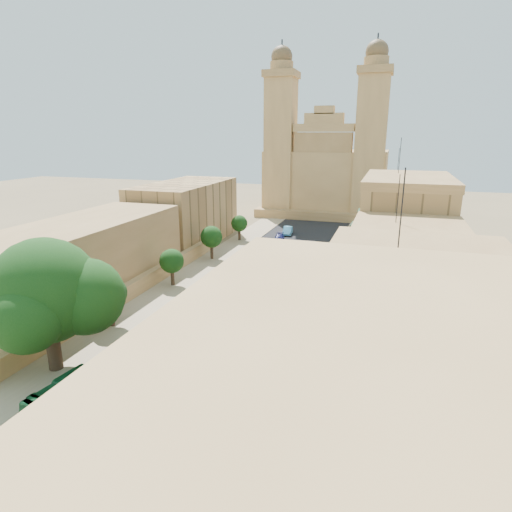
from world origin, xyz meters
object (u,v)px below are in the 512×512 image
Objects in this scene: street_tree_c at (211,237)px; olive_pickup at (300,305)px; red_truck at (236,332)px; street_tree_d at (239,224)px; street_tree_b at (172,261)px; car_white_a at (260,259)px; car_white_b at (309,252)px; bus_red_east at (276,317)px; car_dkblue at (279,237)px; car_blue_a at (196,311)px; pedestrian_a at (306,389)px; bus_green_north at (90,385)px; ficus_tree at (47,294)px; car_cream at (269,285)px; church at (326,171)px; car_blue_b at (288,231)px; pedestrian_c at (300,345)px; bus_cream_east at (299,276)px; street_tree_a at (110,293)px.

olive_pickup is at bearing -42.82° from street_tree_c.
street_tree_d is at bearing 109.35° from red_truck.
street_tree_b is at bearing 168.73° from olive_pickup.
car_white_b is (5.96, 5.74, 0.00)m from car_white_a.
bus_red_east reaches higher than car_dkblue.
bus_red_east is at bearing 6.83° from car_blue_a.
olive_pickup is 2.28× the size of pedestrian_a.
car_white_a is at bearing 96.77° from bus_green_north.
ficus_tree is 2.70× the size of car_blue_a.
car_dkblue is (-4.99, 23.94, -0.06)m from car_cream.
car_white_a is (-2.62, -42.64, -8.92)m from church.
car_blue_b reaches higher than car_dkblue.
street_tree_c reaches higher than bus_green_north.
bus_red_east is (2.63, 3.51, 0.23)m from red_truck.
car_dkblue is (6.12, 45.67, -5.65)m from ficus_tree.
olive_pickup is at bearing -83.59° from church.
ficus_tree is at bearing -97.19° from church.
pedestrian_c is at bearing -44.51° from car_white_a.
car_white_b is at bearing -106.75° from bus_red_east.
bus_cream_east reaches higher than olive_pickup.
car_cream is (-3.69, 10.54, -0.98)m from bus_red_east.
street_tree_a is at bearing -9.43° from bus_red_east.
pedestrian_a reaches higher than car_white_a.
ficus_tree is 2.35× the size of car_cream.
olive_pickup is at bearing -37.92° from car_white_a.
ficus_tree is 7.82m from bus_green_north.
street_tree_a is 0.53× the size of bus_green_north.
church is 3.93× the size of bus_green_north.
bus_red_east is at bearing -64.88° from street_tree_d.
bus_cream_east is 11.25m from car_white_a.
church is 7.38× the size of street_tree_a.
car_blue_a is (6.84, -19.83, -2.61)m from street_tree_c.
street_tree_b is 2.52× the size of pedestrian_a.
street_tree_a is 18.48m from pedestrian_c.
street_tree_a reaches higher than car_cream.
church reaches higher than car_white_a.
bus_green_north is (-10.50, -19.48, 0.49)m from olive_pickup.
pedestrian_a is at bearing -56.42° from street_tree_c.
bus_red_east reaches higher than bus_green_north.
street_tree_d reaches higher than car_blue_b.
street_tree_c is 1.19× the size of olive_pickup.
olive_pickup is at bearing -160.73° from pedestrian_c.
ficus_tree reaches higher than street_tree_a.
bus_cream_east is at bearing 80.49° from bus_green_north.
street_tree_d is at bearing 121.16° from olive_pickup.
street_tree_c is at bearing -15.55° from bus_cream_east.
church is at bearing 72.49° from car_dkblue.
car_white_a is 26.63m from pedestrian_c.
street_tree_c reaches higher than street_tree_d.
bus_cream_east reaches higher than car_blue_a.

